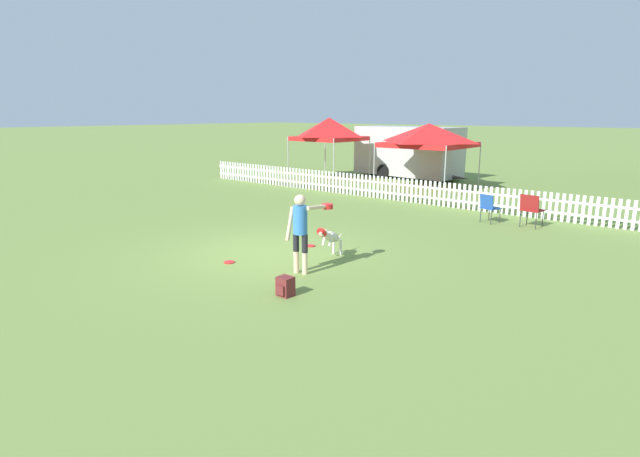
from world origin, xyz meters
TOP-DOWN VIEW (x-y plane):
  - ground_plane at (0.00, 0.00)m, footprint 240.00×240.00m
  - handler_person at (1.62, -0.58)m, footprint 0.49×1.01m
  - leaping_dog at (1.39, 0.60)m, footprint 0.39×1.06m
  - frisbee_near_handler at (-0.03, -1.08)m, footprint 0.23×0.23m
  - frisbee_near_dog at (0.40, 1.06)m, footprint 0.23×0.23m
  - backpack_on_grass at (2.26, -1.73)m, footprint 0.27×0.27m
  - picket_fence at (-0.00, 7.93)m, footprint 23.02×0.04m
  - folding_chair_blue_left at (2.63, 6.35)m, footprint 0.57×0.58m
  - folding_chair_center at (3.75, 6.53)m, footprint 0.57×0.59m
  - canopy_tent_main at (-2.03, 11.29)m, footprint 3.24×3.24m
  - canopy_tent_secondary at (-7.25, 11.19)m, footprint 2.84×2.84m
  - equipment_trailer at (-4.54, 13.94)m, footprint 6.10×2.54m

SIDE VIEW (x-z plane):
  - ground_plane at x=0.00m, z-range 0.00..0.00m
  - frisbee_near_handler at x=-0.03m, z-range 0.00..0.02m
  - frisbee_near_dog at x=0.40m, z-range 0.00..0.02m
  - backpack_on_grass at x=2.26m, z-range 0.00..0.34m
  - picket_fence at x=0.00m, z-range 0.00..0.84m
  - leaping_dog at x=1.39m, z-range 0.09..0.86m
  - folding_chair_blue_left at x=2.63m, z-range 0.08..0.93m
  - folding_chair_center at x=3.75m, z-range 0.10..1.03m
  - handler_person at x=1.62m, z-range 0.20..1.79m
  - equipment_trailer at x=-4.54m, z-range 0.07..2.55m
  - canopy_tent_main at x=-2.03m, z-range 0.87..3.58m
  - canopy_tent_secondary at x=-7.25m, z-range 0.92..3.84m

